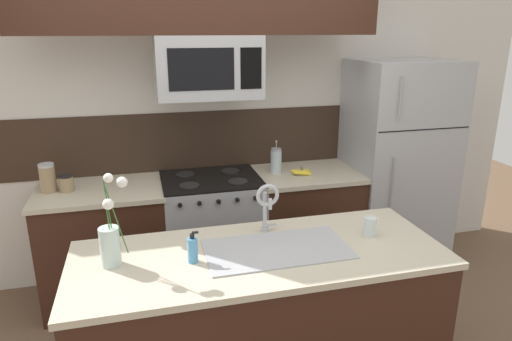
# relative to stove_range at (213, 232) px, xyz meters

# --- Properties ---
(rear_partition) EXTENTS (5.20, 0.10, 2.60)m
(rear_partition) POSITION_rel_stove_range_xyz_m (0.30, 0.38, 0.84)
(rear_partition) COLOR silver
(rear_partition) RESTS_ON ground
(splash_band) EXTENTS (3.36, 0.01, 0.48)m
(splash_band) POSITION_rel_stove_range_xyz_m (-0.00, 0.32, 0.69)
(splash_band) COLOR #332319
(splash_band) RESTS_ON rear_partition
(back_counter_left) EXTENTS (0.92, 0.65, 0.91)m
(back_counter_left) POSITION_rel_stove_range_xyz_m (-0.82, 0.00, -0.01)
(back_counter_left) COLOR #381E14
(back_counter_left) RESTS_ON ground
(back_counter_right) EXTENTS (0.85, 0.65, 0.91)m
(back_counter_right) POSITION_rel_stove_range_xyz_m (0.79, 0.00, -0.01)
(back_counter_right) COLOR #381E14
(back_counter_right) RESTS_ON ground
(stove_range) EXTENTS (0.76, 0.64, 0.93)m
(stove_range) POSITION_rel_stove_range_xyz_m (0.00, 0.00, 0.00)
(stove_range) COLOR #A8AAAF
(stove_range) RESTS_ON ground
(microwave) EXTENTS (0.74, 0.40, 0.44)m
(microwave) POSITION_rel_stove_range_xyz_m (0.00, -0.02, 1.31)
(microwave) COLOR #A8AAAF
(refrigerator) EXTENTS (0.82, 0.74, 1.79)m
(refrigerator) POSITION_rel_stove_range_xyz_m (1.61, 0.02, 0.43)
(refrigerator) COLOR #A8AAAF
(refrigerator) RESTS_ON ground
(storage_jar_tall) EXTENTS (0.11, 0.11, 0.21)m
(storage_jar_tall) POSITION_rel_stove_range_xyz_m (-1.17, 0.02, 0.55)
(storage_jar_tall) COLOR #997F5B
(storage_jar_tall) RESTS_ON back_counter_left
(storage_jar_medium) EXTENTS (0.10, 0.10, 0.12)m
(storage_jar_medium) POSITION_rel_stove_range_xyz_m (-1.05, 0.00, 0.51)
(storage_jar_medium) COLOR #997F5B
(storage_jar_medium) RESTS_ON back_counter_left
(banana_bunch) EXTENTS (0.19, 0.12, 0.08)m
(banana_bunch) POSITION_rel_stove_range_xyz_m (0.72, -0.06, 0.47)
(banana_bunch) COLOR yellow
(banana_bunch) RESTS_ON back_counter_right
(french_press) EXTENTS (0.09, 0.09, 0.27)m
(french_press) POSITION_rel_stove_range_xyz_m (0.54, 0.06, 0.55)
(french_press) COLOR silver
(french_press) RESTS_ON back_counter_right
(island_counter) EXTENTS (1.96, 0.77, 0.91)m
(island_counter) POSITION_rel_stove_range_xyz_m (0.06, -1.25, -0.01)
(island_counter) COLOR #381E14
(island_counter) RESTS_ON ground
(kitchen_sink) EXTENTS (0.76, 0.40, 0.16)m
(kitchen_sink) POSITION_rel_stove_range_xyz_m (0.15, -1.25, 0.38)
(kitchen_sink) COLOR #ADAFB5
(kitchen_sink) RESTS_ON island_counter
(sink_faucet) EXTENTS (0.14, 0.14, 0.31)m
(sink_faucet) POSITION_rel_stove_range_xyz_m (0.15, -1.05, 0.65)
(sink_faucet) COLOR #B7BABF
(sink_faucet) RESTS_ON island_counter
(dish_soap_bottle) EXTENTS (0.06, 0.05, 0.16)m
(dish_soap_bottle) POSITION_rel_stove_range_xyz_m (-0.30, -1.27, 0.52)
(dish_soap_bottle) COLOR #4C93C6
(dish_soap_bottle) RESTS_ON island_counter
(drinking_glass) EXTENTS (0.07, 0.07, 0.11)m
(drinking_glass) POSITION_rel_stove_range_xyz_m (0.71, -1.21, 0.50)
(drinking_glass) COLOR silver
(drinking_glass) RESTS_ON island_counter
(flower_vase) EXTENTS (0.16, 0.11, 0.48)m
(flower_vase) POSITION_rel_stove_range_xyz_m (-0.68, -1.20, 0.58)
(flower_vase) COLOR silver
(flower_vase) RESTS_ON island_counter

